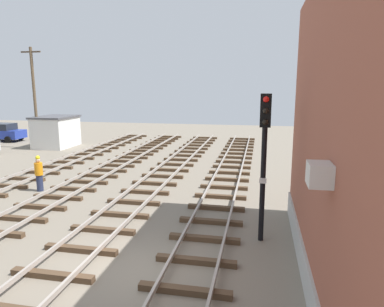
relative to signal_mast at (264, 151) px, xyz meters
name	(u,v)px	position (x,y,z in m)	size (l,w,h in m)	color
ground_plane	(141,272)	(-3.40, -2.86, -3.22)	(80.00, 80.00, 0.00)	slate
track_near_building	(191,273)	(-1.93, -2.86, -3.09)	(2.50, 54.41, 0.32)	#4C3826
track_centre	(68,260)	(-5.75, -2.86, -3.09)	(2.50, 54.41, 0.32)	#4C3826
signal_mast	(264,151)	(0.00, 0.00, 0.00)	(0.36, 0.40, 5.10)	black
control_hut	(56,131)	(-18.02, 16.04, -1.83)	(3.00, 3.80, 2.76)	silver
parked_car_blue	(2,132)	(-25.20, 18.03, -2.32)	(4.20, 2.04, 1.76)	#23389E
utility_pole_far	(35,97)	(-19.18, 15.07, 1.26)	(1.80, 0.24, 8.56)	brown
track_worker_foreground	(39,173)	(-11.24, 3.76, -2.29)	(0.40, 0.40, 1.87)	#262D4C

